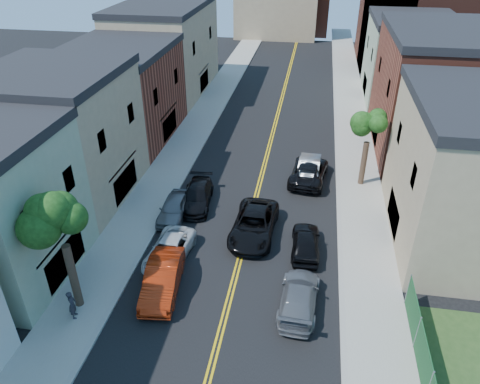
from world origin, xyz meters
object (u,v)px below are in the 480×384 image
at_px(red_sedan, 163,279).
at_px(black_car_right, 306,242).
at_px(black_car_left, 197,196).
at_px(silver_car_right, 309,166).
at_px(grey_car_left, 174,208).
at_px(black_suv_lane, 254,224).
at_px(dark_car_right_far, 309,171).
at_px(grey_car_right, 299,297).
at_px(pedestrian_left, 72,305).
at_px(white_pickup, 169,251).

height_order(red_sedan, black_car_right, red_sedan).
bearing_deg(black_car_left, silver_car_right, 31.39).
bearing_deg(grey_car_left, black_suv_lane, -12.84).
relative_size(grey_car_left, black_suv_lane, 0.74).
xyz_separation_m(black_car_left, silver_car_right, (7.93, 5.92, 0.07)).
xyz_separation_m(red_sedan, dark_car_right_far, (7.60, 14.19, -0.04)).
xyz_separation_m(dark_car_right_far, black_suv_lane, (-3.30, -8.10, 0.02)).
bearing_deg(dark_car_right_far, grey_car_right, 96.42).
distance_m(silver_car_right, black_suv_lane, 9.52).
relative_size(black_car_left, pedestrian_left, 2.98).
bearing_deg(black_car_right, silver_car_right, -90.98).
bearing_deg(white_pickup, black_suv_lane, 38.96).
relative_size(grey_car_left, black_car_right, 1.00).
distance_m(black_car_left, dark_car_right_far, 9.43).
bearing_deg(white_pickup, black_car_right, 18.10).
bearing_deg(grey_car_left, black_car_right, -16.14).
bearing_deg(red_sedan, silver_car_right, 56.41).
xyz_separation_m(black_car_right, pedestrian_left, (-11.66, -7.66, 0.25)).
xyz_separation_m(grey_car_right, pedestrian_left, (-11.52, -2.78, 0.27)).
relative_size(white_pickup, grey_car_right, 0.97).
xyz_separation_m(white_pickup, silver_car_right, (8.06, 12.31, 0.14)).
bearing_deg(red_sedan, black_suv_lane, 48.01).
xyz_separation_m(silver_car_right, pedestrian_left, (-11.52, -17.83, 0.19)).
bearing_deg(silver_car_right, dark_car_right_far, 92.33).
relative_size(white_pickup, black_car_left, 0.95).
bearing_deg(red_sedan, dark_car_right_far, 55.08).
height_order(red_sedan, black_car_left, red_sedan).
distance_m(silver_car_right, pedestrian_left, 21.23).
height_order(white_pickup, grey_car_left, grey_car_left).
distance_m(black_car_left, black_suv_lane, 5.52).
height_order(red_sedan, dark_car_right_far, red_sedan).
bearing_deg(black_car_left, grey_car_right, -54.37).
distance_m(grey_car_left, dark_car_right_far, 11.47).
bearing_deg(silver_car_right, black_car_right, 93.16).
bearing_deg(black_car_left, dark_car_right_far, 27.39).
xyz_separation_m(dark_car_right_far, pedestrian_left, (-11.52, -17.01, 0.20)).
xyz_separation_m(black_car_right, black_suv_lane, (-3.45, 1.25, 0.08)).
xyz_separation_m(white_pickup, black_car_left, (0.13, 6.39, 0.06)).
bearing_deg(grey_car_right, pedestrian_left, 16.51).
xyz_separation_m(red_sedan, silver_car_right, (7.60, 15.01, -0.04)).
xyz_separation_m(silver_car_right, dark_car_right_far, (0.00, -0.82, -0.00)).
height_order(silver_car_right, dark_car_right_far, silver_car_right).
distance_m(white_pickup, grey_car_left, 4.68).
distance_m(grey_car_left, black_suv_lane, 5.94).
relative_size(red_sedan, grey_car_left, 1.17).
xyz_separation_m(black_car_right, silver_car_right, (-0.15, 10.18, 0.06)).
distance_m(red_sedan, dark_car_right_far, 16.09).
distance_m(black_car_left, grey_car_right, 12.09).
xyz_separation_m(black_car_left, grey_car_right, (7.93, -9.13, -0.01)).
height_order(black_car_left, pedestrian_left, pedestrian_left).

